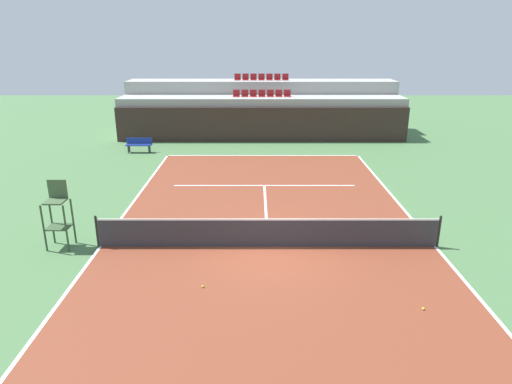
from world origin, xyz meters
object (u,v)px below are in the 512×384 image
(tennis_net, at_px, (267,232))
(player_bench, at_px, (138,144))
(tennis_ball_1, at_px, (422,308))
(tennis_ball_2, at_px, (202,286))
(umpire_chair, at_px, (57,212))

(tennis_net, bearing_deg, player_bench, 119.59)
(tennis_ball_1, relative_size, tennis_ball_2, 1.00)
(tennis_ball_1, bearing_deg, tennis_ball_2, 169.22)
(player_bench, relative_size, tennis_ball_2, 22.73)
(umpire_chair, height_order, tennis_ball_1, umpire_chair)
(player_bench, bearing_deg, umpire_chair, -87.56)
(tennis_net, relative_size, tennis_ball_2, 167.88)
(tennis_ball_2, bearing_deg, tennis_ball_1, -10.78)
(umpire_chair, xyz_separation_m, tennis_ball_1, (10.50, -3.69, -1.14))
(tennis_ball_1, bearing_deg, tennis_net, 136.26)
(umpire_chair, relative_size, tennis_ball_2, 33.33)
(umpire_chair, bearing_deg, player_bench, 92.44)
(player_bench, bearing_deg, tennis_ball_2, -70.55)
(player_bench, height_order, tennis_ball_1, player_bench)
(tennis_net, distance_m, umpire_chair, 6.73)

